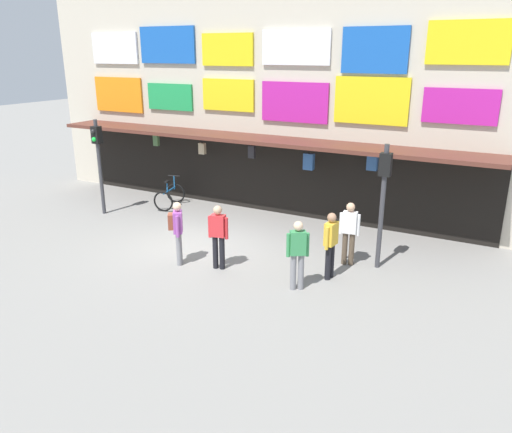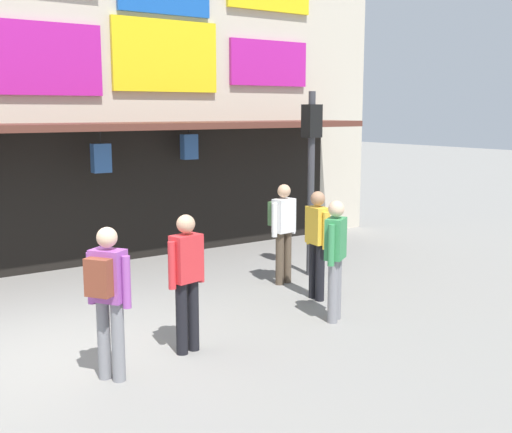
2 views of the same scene
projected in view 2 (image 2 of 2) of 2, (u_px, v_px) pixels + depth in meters
The scene contains 7 objects.
ground_plane at pixel (48, 352), 7.71m from camera, with size 80.00×80.00×0.00m, color gray.
traffic_light_far at pixel (311, 154), 11.02m from camera, with size 0.29×0.33×3.20m.
pedestrian_in_green at pixel (283, 226), 10.65m from camera, with size 0.53×0.39×1.68m.
pedestrian_in_blue at pixel (317, 239), 9.74m from camera, with size 0.26×0.53×1.68m.
pedestrian_in_yellow at pixel (335, 254), 8.73m from camera, with size 0.46×0.38×1.68m.
pedestrian_in_red at pixel (108, 292), 6.76m from camera, with size 0.47×0.48×1.68m.
pedestrian_in_white at pixel (187, 276), 7.58m from camera, with size 0.52×0.29×1.68m.
Camera 2 is at (-2.14, -7.45, 2.88)m, focal length 44.97 mm.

